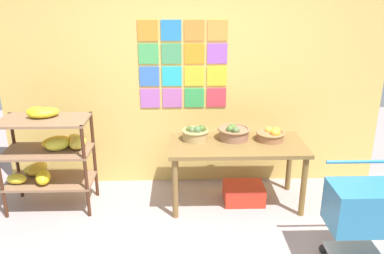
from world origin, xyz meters
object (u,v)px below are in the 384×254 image
Objects in this scene: banana_shelf_unit at (49,151)px; fruit_basket_left at (195,133)px; display_table at (237,151)px; produce_crate_under_table at (244,193)px; fruit_basket_right at (271,135)px; shopping_cart at (363,210)px; fruit_basket_centre at (234,132)px.

fruit_basket_left is at bearing 4.02° from banana_shelf_unit.
banana_shelf_unit is 1.97m from display_table.
fruit_basket_left reaches higher than display_table.
banana_shelf_unit is 2.13m from produce_crate_under_table.
fruit_basket_right is 0.35× the size of shopping_cart.
produce_crate_under_table is at bearing 10.67° from display_table.
produce_crate_under_table is at bearing -11.06° from fruit_basket_left.
display_table is at bearing -169.33° from produce_crate_under_table.
display_table is 4.92× the size of fruit_basket_left.
banana_shelf_unit is at bearing 179.59° from display_table.
fruit_basket_centre reaches higher than produce_crate_under_table.
fruit_basket_centre is at bearing 138.24° from produce_crate_under_table.
fruit_basket_centre is 0.40m from fruit_basket_right.
produce_crate_under_table is at bearing 0.11° from banana_shelf_unit.
fruit_basket_left is 0.33× the size of shopping_cart.
display_table is 4.13× the size of fruit_basket_centre.
fruit_basket_left is at bearing 177.39° from fruit_basket_right.
banana_shelf_unit is 2.57× the size of produce_crate_under_table.
display_table is at bearing -15.68° from fruit_basket_left.
fruit_basket_centre is (-0.03, 0.13, 0.17)m from display_table.
fruit_basket_left is 1.80m from shopping_cart.
fruit_basket_right is at bearing 13.76° from produce_crate_under_table.
fruit_basket_right is 1.06× the size of fruit_basket_left.
fruit_basket_centre is (1.94, 0.11, 0.14)m from banana_shelf_unit.
shopping_cart is (1.34, -1.17, -0.26)m from fruit_basket_left.
fruit_basket_right is 0.81m from fruit_basket_left.
shopping_cart is at bearing -20.26° from banana_shelf_unit.
fruit_basket_centre is 0.40× the size of shopping_cart.
fruit_basket_centre reaches higher than fruit_basket_right.
produce_crate_under_table is (-0.27, -0.07, -0.66)m from fruit_basket_right.
fruit_basket_left is at bearing -179.35° from fruit_basket_centre.
banana_shelf_unit is at bearing -179.89° from produce_crate_under_table.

